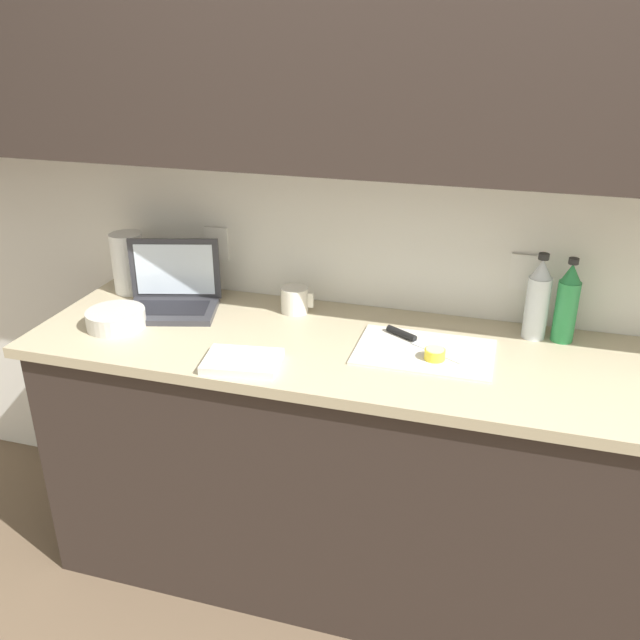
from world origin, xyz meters
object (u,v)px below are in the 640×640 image
(cutting_board, at_px, (424,352))
(bottle_green_soda, at_px, (567,304))
(bottle_oil_tall, at_px, (538,300))
(bowl_white, at_px, (116,319))
(lemon_half_cut, at_px, (435,354))
(measuring_cup, at_px, (295,300))
(paper_towel_roll, at_px, (129,263))
(knife, at_px, (412,338))
(laptop, at_px, (173,293))

(cutting_board, xyz_separation_m, bottle_green_soda, (0.40, 0.21, 0.12))
(bottle_oil_tall, distance_m, bowl_white, 1.35)
(lemon_half_cut, distance_m, bottle_green_soda, 0.46)
(cutting_board, distance_m, bottle_oil_tall, 0.40)
(cutting_board, bearing_deg, measuring_cup, 158.37)
(bottle_green_soda, bearing_deg, paper_towel_roll, -179.51)
(knife, relative_size, bottle_oil_tall, 0.98)
(cutting_board, height_order, lemon_half_cut, lemon_half_cut)
(laptop, xyz_separation_m, measuring_cup, (0.41, 0.09, -0.01))
(knife, distance_m, measuring_cup, 0.45)
(laptop, bearing_deg, paper_towel_roll, 139.84)
(bottle_green_soda, distance_m, bowl_white, 1.44)
(lemon_half_cut, bearing_deg, laptop, 171.37)
(cutting_board, xyz_separation_m, paper_towel_roll, (-1.12, 0.20, 0.11))
(paper_towel_roll, bearing_deg, bowl_white, -67.94)
(measuring_cup, height_order, bowl_white, measuring_cup)
(paper_towel_roll, bearing_deg, lemon_half_cut, -11.98)
(laptop, relative_size, knife, 1.31)
(lemon_half_cut, height_order, bowl_white, bowl_white)
(lemon_half_cut, relative_size, bottle_oil_tall, 0.22)
(laptop, bearing_deg, knife, -18.20)
(measuring_cup, bearing_deg, knife, -17.22)
(measuring_cup, xyz_separation_m, paper_towel_roll, (-0.64, 0.01, 0.07))
(laptop, relative_size, paper_towel_roll, 1.61)
(bowl_white, bearing_deg, cutting_board, 5.47)
(knife, height_order, bowl_white, bowl_white)
(lemon_half_cut, distance_m, bowl_white, 1.04)
(laptop, distance_m, measuring_cup, 0.42)
(measuring_cup, bearing_deg, paper_towel_roll, 179.12)
(measuring_cup, bearing_deg, laptop, -167.12)
(knife, xyz_separation_m, bottle_oil_tall, (0.36, 0.16, 0.11))
(measuring_cup, bearing_deg, lemon_half_cut, -24.65)
(lemon_half_cut, distance_m, bottle_oil_tall, 0.39)
(lemon_half_cut, height_order, paper_towel_roll, paper_towel_roll)
(bottle_oil_tall, bearing_deg, cutting_board, -145.97)
(bowl_white, height_order, paper_towel_roll, paper_towel_roll)
(cutting_board, relative_size, paper_towel_roll, 1.87)
(cutting_board, distance_m, bowl_white, 1.01)
(cutting_board, bearing_deg, bottle_oil_tall, 34.03)
(bottle_oil_tall, xyz_separation_m, measuring_cup, (-0.79, -0.02, -0.08))
(lemon_half_cut, xyz_separation_m, bowl_white, (-1.04, -0.05, 0.00))
(knife, distance_m, paper_towel_roll, 1.08)
(laptop, bearing_deg, cutting_board, -21.67)
(knife, relative_size, paper_towel_roll, 1.24)
(bowl_white, relative_size, paper_towel_roll, 0.87)
(paper_towel_roll, bearing_deg, measuring_cup, -0.88)
(knife, bearing_deg, cutting_board, -18.17)
(lemon_half_cut, relative_size, bottle_green_soda, 0.23)
(measuring_cup, bearing_deg, cutting_board, -21.63)
(paper_towel_roll, bearing_deg, bottle_oil_tall, 0.52)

